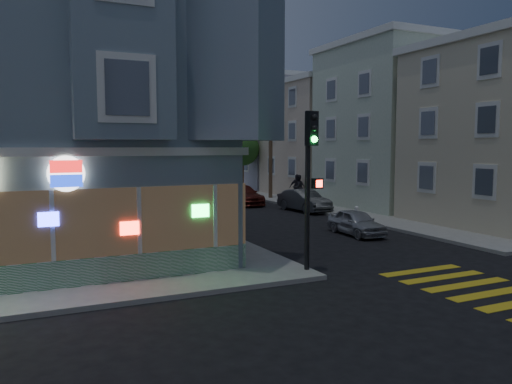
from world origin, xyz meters
TOP-DOWN VIEW (x-y plane):
  - ground at (0.00, 0.00)m, footprint 120.00×120.00m
  - sidewalk_ne at (23.00, 23.00)m, footprint 24.00×42.00m
  - corner_building at (-6.00, 10.98)m, footprint 14.60×14.60m
  - row_house_b at (19.50, 16.00)m, footprint 12.00×8.60m
  - row_house_c at (19.50, 25.00)m, footprint 12.00×8.60m
  - row_house_d at (19.50, 34.00)m, footprint 12.00×8.60m
  - utility_pole at (12.00, 24.00)m, footprint 2.20×0.30m
  - street_tree_near at (12.20, 30.00)m, footprint 3.00×3.00m
  - street_tree_far at (12.20, 38.00)m, footprint 3.00×3.00m
  - pedestrian_a at (13.00, 21.39)m, footprint 1.03×0.86m
  - pedestrian_b at (13.00, 21.53)m, footprint 1.23×0.89m
  - parked_car_a at (8.60, 8.16)m, footprint 1.62×3.59m
  - parked_car_b at (10.70, 16.57)m, footprint 1.82×4.36m
  - parked_car_c at (8.60, 21.77)m, footprint 1.94×4.78m
  - parked_car_d at (8.60, 26.97)m, footprint 2.34×4.88m
  - traffic_signal at (2.82, 2.77)m, footprint 0.61×0.57m
  - fire_hydrant at (11.30, 11.82)m, footprint 0.40×0.23m

SIDE VIEW (x-z plane):
  - ground at x=0.00m, z-range 0.00..0.00m
  - sidewalk_ne at x=23.00m, z-range 0.00..0.15m
  - fire_hydrant at x=11.30m, z-range 0.17..0.87m
  - parked_car_a at x=8.60m, z-range 0.00..1.20m
  - parked_car_d at x=8.60m, z-range 0.00..1.34m
  - parked_car_c at x=8.60m, z-range 0.00..1.39m
  - parked_car_b at x=10.70m, z-range 0.00..1.40m
  - pedestrian_a at x=13.00m, z-range 0.15..2.05m
  - pedestrian_b at x=13.00m, z-range 0.15..2.08m
  - traffic_signal at x=2.82m, z-range 1.05..6.18m
  - street_tree_near at x=12.20m, z-range 1.29..6.59m
  - street_tree_far at x=12.20m, z-range 1.29..6.59m
  - row_house_c at x=19.50m, z-range 0.15..9.15m
  - utility_pole at x=12.00m, z-range 0.30..9.30m
  - row_house_b at x=19.50m, z-range 0.15..10.65m
  - row_house_d at x=19.50m, z-range 0.15..10.65m
  - corner_building at x=-6.00m, z-range 0.12..11.52m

